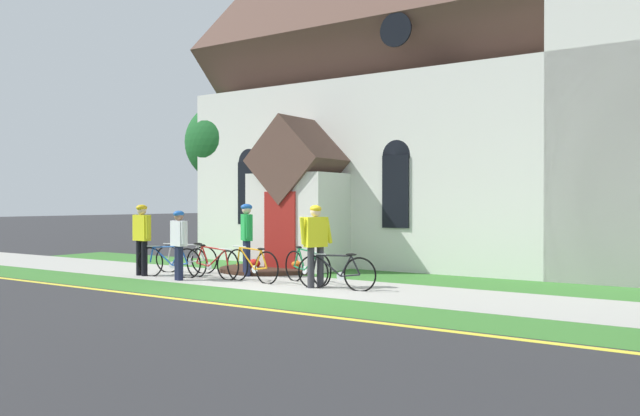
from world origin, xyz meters
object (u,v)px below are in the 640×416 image
object	(u,v)px
cyclist_in_orange_jersey	(179,240)
yard_deciduous_tree	(236,143)
bicycle_silver	(252,265)
bicycle_green	(186,258)
church_sign	(277,223)
cyclist_in_white_jersey	(142,234)
bicycle_red	(212,263)
bicycle_orange	(169,262)
bicycle_blue	(307,267)
cyclist_in_blue_jersey	(316,239)
cyclist_in_green_jersey	(247,233)
bicycle_black	(336,272)

from	to	relation	value
cyclist_in_orange_jersey	yard_deciduous_tree	distance (m)	7.60
bicycle_silver	bicycle_green	bearing A→B (deg)	168.68
church_sign	cyclist_in_white_jersey	xyz separation A→B (m)	(-1.91, -2.97, -0.21)
bicycle_red	cyclist_in_orange_jersey	size ratio (longest dim) A/B	1.10
bicycle_orange	bicycle_blue	distance (m)	3.56
bicycle_silver	cyclist_in_blue_jersey	distance (m)	1.87
bicycle_silver	bicycle_green	world-z (taller)	bicycle_silver
cyclist_in_green_jersey	bicycle_orange	bearing A→B (deg)	-138.99
bicycle_orange	cyclist_in_blue_jersey	bearing A→B (deg)	5.74
bicycle_blue	bicycle_red	distance (m)	2.47
bicycle_orange	bicycle_green	bearing A→B (deg)	110.86
bicycle_black	bicycle_orange	bearing A→B (deg)	-175.14
bicycle_orange	bicycle_black	world-z (taller)	bicycle_orange
bicycle_black	yard_deciduous_tree	size ratio (longest dim) A/B	0.33
bicycle_orange	cyclist_in_green_jersey	size ratio (longest dim) A/B	0.99
bicycle_silver	cyclist_in_orange_jersey	xyz separation A→B (m)	(-1.61, -0.70, 0.56)
bicycle_blue	church_sign	bearing A→B (deg)	140.67
cyclist_in_green_jersey	cyclist_in_white_jersey	world-z (taller)	cyclist_in_green_jersey
bicycle_red	cyclist_in_orange_jersey	bearing A→B (deg)	-116.65
cyclist_in_orange_jersey	cyclist_in_white_jersey	size ratio (longest dim) A/B	0.92
bicycle_red	bicycle_green	world-z (taller)	bicycle_red
bicycle_silver	cyclist_in_orange_jersey	world-z (taller)	cyclist_in_orange_jersey
bicycle_orange	bicycle_red	distance (m)	1.10
bicycle_silver	cyclist_in_white_jersey	distance (m)	3.18
bicycle_silver	bicycle_blue	xyz separation A→B (m)	(1.17, 0.52, -0.01)
cyclist_in_green_jersey	yard_deciduous_tree	distance (m)	6.84
bicycle_red	cyclist_in_white_jersey	world-z (taller)	cyclist_in_white_jersey
bicycle_silver	bicycle_blue	distance (m)	1.28
bicycle_orange	cyclist_in_green_jersey	xyz separation A→B (m)	(1.41, 1.23, 0.68)
church_sign	cyclist_in_white_jersey	distance (m)	3.54
church_sign	cyclist_in_green_jersey	distance (m)	1.63
bicycle_blue	bicycle_green	distance (m)	3.79
bicycle_blue	cyclist_in_orange_jersey	xyz separation A→B (m)	(-2.78, -1.22, 0.57)
bicycle_silver	cyclist_in_orange_jersey	size ratio (longest dim) A/B	1.07
cyclist_in_blue_jersey	bicycle_orange	bearing A→B (deg)	-174.26
bicycle_black	bicycle_silver	world-z (taller)	bicycle_silver
cyclist_in_orange_jersey	yard_deciduous_tree	size ratio (longest dim) A/B	0.30
bicycle_green	cyclist_in_orange_jersey	size ratio (longest dim) A/B	1.04
bicycle_orange	bicycle_black	xyz separation A→B (m)	(4.55, 0.39, -0.01)
bicycle_silver	cyclist_in_orange_jersey	bearing A→B (deg)	-156.44
church_sign	cyclist_in_green_jersey	xyz separation A→B (m)	(0.29, -1.59, -0.19)
bicycle_orange	bicycle_silver	xyz separation A→B (m)	(2.27, 0.40, 0.00)
bicycle_black	bicycle_blue	xyz separation A→B (m)	(-1.11, 0.53, 0.00)
cyclist_in_white_jersey	yard_deciduous_tree	xyz separation A→B (m)	(-2.11, 5.91, 2.78)
church_sign	cyclist_in_blue_jersey	distance (m)	3.78
bicycle_red	cyclist_in_green_jersey	size ratio (longest dim) A/B	1.00
bicycle_red	cyclist_in_white_jersey	bearing A→B (deg)	-162.77
bicycle_red	cyclist_in_orange_jersey	world-z (taller)	cyclist_in_orange_jersey
bicycle_black	bicycle_red	size ratio (longest dim) A/B	0.99
cyclist_in_blue_jersey	cyclist_in_white_jersey	world-z (taller)	cyclist_in_white_jersey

